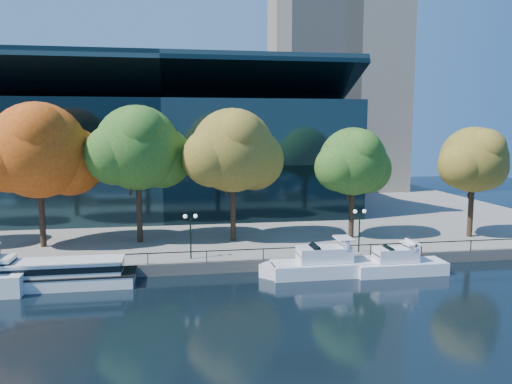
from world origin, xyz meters
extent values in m
plane|color=black|center=(0.00, 0.00, 0.00)|extent=(160.00, 160.00, 0.00)
cube|color=slate|center=(0.00, 36.50, 0.50)|extent=(90.00, 67.00, 1.00)
cube|color=#47443F|center=(0.00, 3.05, 0.50)|extent=(90.00, 0.25, 1.00)
cube|color=black|center=(0.00, 3.25, 1.95)|extent=(88.20, 0.08, 0.08)
cube|color=black|center=(0.00, 3.25, 1.45)|extent=(0.07, 0.07, 0.90)
cube|color=black|center=(-4.00, 32.00, 8.00)|extent=(50.00, 24.00, 16.00)
cube|color=black|center=(-4.00, 28.00, 17.50)|extent=(50.00, 17.14, 7.86)
cube|color=gray|center=(28.00, 55.00, 32.50)|extent=(22.00, 22.00, 65.00)
cube|color=white|center=(-12.22, 1.33, 0.49)|extent=(12.43, 3.02, 0.98)
cube|color=black|center=(-12.22, 1.33, 0.99)|extent=(12.68, 3.08, 0.11)
cube|color=white|center=(-11.77, 1.33, 1.55)|extent=(9.69, 2.48, 1.07)
cube|color=black|center=(-11.77, 1.33, 1.60)|extent=(9.82, 2.54, 0.49)
cube|color=white|center=(-11.77, 1.33, 2.13)|extent=(9.94, 2.60, 0.09)
cube|color=white|center=(-15.95, 1.33, 1.82)|extent=(1.60, 2.11, 1.60)
cube|color=black|center=(-15.95, 1.33, 2.00)|extent=(1.64, 2.17, 0.62)
cube|color=white|center=(10.40, 0.98, 0.58)|extent=(10.08, 2.88, 1.15)
cube|color=white|center=(5.35, 0.98, 0.58)|extent=(2.21, 2.21, 1.15)
cube|color=white|center=(10.40, 0.98, 1.17)|extent=(9.88, 2.82, 0.08)
cube|color=white|center=(9.89, 0.98, 1.87)|extent=(4.54, 2.16, 1.25)
cube|color=black|center=(8.58, 0.98, 1.97)|extent=(1.99, 2.07, 1.57)
cube|color=white|center=(11.61, 0.98, 2.79)|extent=(0.24, 2.25, 0.77)
cube|color=white|center=(11.61, 0.98, 3.17)|extent=(1.34, 2.25, 0.14)
cube|color=white|center=(16.47, 0.33, 0.53)|extent=(7.98, 2.48, 1.06)
cube|color=white|center=(12.48, 0.33, 0.53)|extent=(1.96, 1.96, 1.06)
cube|color=white|center=(16.47, 0.33, 1.08)|extent=(7.82, 2.43, 0.07)
cube|color=white|center=(16.07, 0.33, 1.73)|extent=(3.59, 1.86, 1.15)
cube|color=black|center=(15.04, 0.33, 1.82)|extent=(1.62, 1.79, 1.34)
cube|color=white|center=(17.43, 0.33, 2.57)|extent=(0.22, 1.94, 0.71)
cube|color=white|center=(17.43, 0.33, 2.66)|extent=(1.24, 1.94, 0.13)
cylinder|color=black|center=(-15.41, 11.39, 4.77)|extent=(0.56, 0.56, 7.54)
cylinder|color=black|center=(-14.91, 11.59, 7.73)|extent=(1.20, 1.81, 3.77)
cylinder|color=black|center=(-15.81, 11.09, 7.46)|extent=(1.10, 1.24, 3.37)
sphere|color=#9C2E0C|center=(-15.41, 11.39, 10.43)|extent=(9.21, 9.21, 9.21)
sphere|color=#9C2E0C|center=(-12.87, 12.77, 9.28)|extent=(6.91, 6.91, 6.91)
sphere|color=#9C2E0C|center=(-17.71, 10.47, 9.74)|extent=(6.45, 6.45, 6.45)
sphere|color=#9C2E0C|center=(-14.95, 9.55, 12.04)|extent=(5.53, 5.53, 5.53)
cylinder|color=black|center=(-6.21, 11.93, 4.83)|extent=(0.56, 0.56, 7.67)
cylinder|color=black|center=(-5.71, 12.13, 7.85)|extent=(1.21, 1.84, 3.83)
cylinder|color=black|center=(-6.61, 11.63, 7.57)|extent=(1.11, 1.26, 3.43)
sphere|color=#28551A|center=(-6.21, 11.93, 10.58)|extent=(8.45, 8.45, 8.45)
sphere|color=#28551A|center=(-3.88, 13.20, 9.53)|extent=(6.34, 6.34, 6.34)
sphere|color=#28551A|center=(-8.32, 11.09, 9.95)|extent=(5.92, 5.92, 5.92)
sphere|color=#28551A|center=(-5.78, 10.24, 12.06)|extent=(5.07, 5.07, 5.07)
cylinder|color=black|center=(3.23, 11.02, 4.72)|extent=(0.56, 0.56, 7.43)
cylinder|color=black|center=(3.73, 11.22, 7.64)|extent=(1.18, 1.79, 3.72)
cylinder|color=black|center=(2.83, 10.72, 7.37)|extent=(1.09, 1.23, 3.33)
sphere|color=brown|center=(3.23, 11.02, 10.29)|extent=(8.47, 8.47, 8.47)
sphere|color=brown|center=(5.56, 12.29, 9.23)|extent=(6.35, 6.35, 6.35)
sphere|color=brown|center=(1.11, 10.17, 9.66)|extent=(5.93, 5.93, 5.93)
sphere|color=brown|center=(3.65, 9.32, 11.77)|extent=(5.08, 5.08, 5.08)
cylinder|color=black|center=(15.72, 10.44, 4.23)|extent=(0.56, 0.56, 6.46)
cylinder|color=black|center=(16.22, 10.64, 6.76)|extent=(1.07, 1.60, 3.24)
cylinder|color=black|center=(15.32, 10.14, 6.53)|extent=(0.99, 1.11, 2.90)
sphere|color=#28551A|center=(15.72, 10.44, 9.07)|extent=(7.05, 7.05, 7.05)
sphere|color=#28551A|center=(17.66, 11.50, 8.19)|extent=(5.29, 5.29, 5.29)
sphere|color=#28551A|center=(13.96, 9.73, 8.54)|extent=(4.94, 4.94, 4.94)
sphere|color=#28551A|center=(16.07, 9.03, 10.30)|extent=(4.23, 4.23, 4.23)
cylinder|color=black|center=(28.40, 8.86, 4.29)|extent=(0.56, 0.56, 6.58)
cylinder|color=black|center=(28.90, 9.06, 6.88)|extent=(1.09, 1.62, 3.30)
cylinder|color=black|center=(28.00, 8.56, 6.64)|extent=(1.00, 1.13, 2.95)
sphere|color=brown|center=(28.40, 8.86, 9.23)|extent=(6.88, 6.88, 6.88)
sphere|color=brown|center=(30.29, 9.89, 8.37)|extent=(5.16, 5.16, 5.16)
sphere|color=brown|center=(26.67, 8.17, 8.71)|extent=(4.82, 4.82, 4.82)
sphere|color=brown|center=(28.74, 7.48, 10.43)|extent=(4.13, 4.13, 4.13)
cylinder|color=black|center=(-1.31, 4.50, 2.80)|extent=(0.14, 0.14, 3.60)
cube|color=black|center=(-1.31, 4.50, 4.65)|extent=(0.90, 0.06, 0.06)
sphere|color=white|center=(-1.76, 4.50, 4.85)|extent=(0.36, 0.36, 0.36)
sphere|color=white|center=(-0.86, 4.50, 4.85)|extent=(0.36, 0.36, 0.36)
cylinder|color=black|center=(14.33, 4.50, 2.80)|extent=(0.14, 0.14, 3.60)
cube|color=black|center=(14.33, 4.50, 4.65)|extent=(0.90, 0.06, 0.06)
sphere|color=white|center=(13.88, 4.50, 4.85)|extent=(0.36, 0.36, 0.36)
sphere|color=white|center=(14.78, 4.50, 4.85)|extent=(0.36, 0.36, 0.36)
camera|label=1|loc=(-2.55, -39.04, 12.65)|focal=35.00mm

